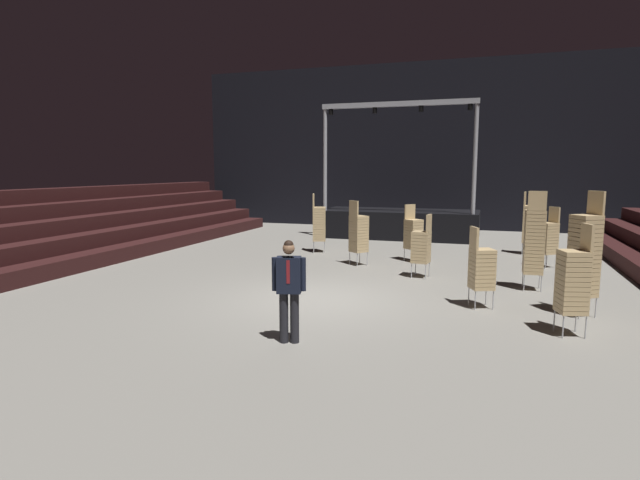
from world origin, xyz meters
name	(u,v)px	position (x,y,z in m)	size (l,w,h in m)	color
ground_plane	(318,301)	(0.00, 0.00, -0.05)	(22.00, 30.00, 0.10)	gray
arena_end_wall	(414,146)	(0.00, 15.00, 4.00)	(22.00, 0.30, 8.00)	black
bleacher_bank_left	(35,230)	(-9.12, 1.00, 1.12)	(3.75, 24.00, 2.25)	black
stage_riser	(400,222)	(0.00, 11.15, 0.67)	(6.53, 2.70, 5.55)	black
man_with_tie	(289,285)	(0.46, -2.90, 0.98)	(0.57, 0.33, 1.74)	black
chair_stack_front_left	(534,241)	(4.63, 2.46, 1.19)	(0.45, 0.45, 2.39)	#B2B5BA
chair_stack_front_right	(319,223)	(-2.04, 6.28, 1.03)	(0.55, 0.55, 2.05)	#B2B5BA
chair_stack_mid_left	(421,246)	(1.90, 3.09, 0.86)	(0.50, 0.50, 1.71)	#B2B5BA
chair_stack_mid_right	(530,223)	(4.93, 8.06, 1.07)	(0.49, 0.49, 2.14)	#B2B5BA
chair_stack_mid_centre	(413,233)	(1.36, 5.46, 0.90)	(0.62, 0.62, 1.79)	#B2B5BA
chair_stack_rear_left	(482,267)	(3.47, 0.41, 0.86)	(0.57, 0.57, 1.71)	#B2B5BA
chair_stack_rear_right	(358,233)	(-0.14, 4.33, 0.98)	(0.62, 0.62, 1.96)	#B2B5BA
chair_stack_rear_centre	(584,254)	(5.38, 0.38, 1.24)	(0.61, 0.61, 2.48)	#B2B5BA
chair_stack_aisle_left	(573,280)	(5.00, -1.00, 0.98)	(0.54, 0.54, 1.96)	#B2B5BA
chair_stack_aisle_right	(548,237)	(5.28, 5.72, 0.90)	(0.61, 0.61, 1.79)	#B2B5BA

